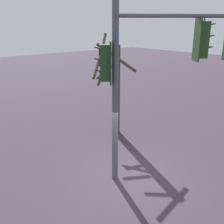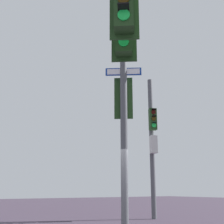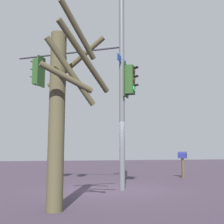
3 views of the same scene
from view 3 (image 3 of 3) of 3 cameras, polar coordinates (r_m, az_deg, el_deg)
name	(u,v)px [view 3 (image 3 of 3)]	position (r m, az deg, el deg)	size (l,w,h in m)	color
ground_plane	(111,190)	(10.93, -0.25, -15.18)	(80.00, 80.00, 0.00)	#392E3D
main_signal_pole_assembly	(94,64)	(11.49, -3.65, 9.49)	(4.39, 5.09, 8.87)	#4C4F54
mailbox	(182,157)	(16.31, 13.75, -8.70)	(0.48, 0.48, 1.41)	#4C3823
bare_tree_behind_pole	(61,107)	(7.07, -10.15, 1.02)	(1.80, 2.57, 4.83)	#433E29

